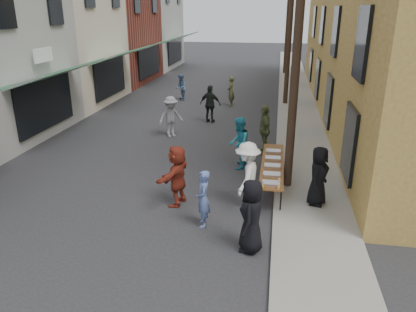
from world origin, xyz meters
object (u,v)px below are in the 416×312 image
(utility_pole_mid, at_px, (290,25))
(serving_table, at_px, (272,165))
(guest_front_a, at_px, (251,216))
(server, at_px, (318,176))
(utility_pole_near, at_px, (297,43))
(catering_tray_sausage, at_px, (271,183))
(utility_pole_far, at_px, (288,19))
(guest_front_c, at_px, (239,143))

(utility_pole_mid, bearing_deg, serving_table, -92.40)
(guest_front_a, xyz_separation_m, server, (1.70, 2.56, 0.07))
(utility_pole_near, height_order, catering_tray_sausage, utility_pole_near)
(utility_pole_far, distance_m, serving_table, 24.22)
(guest_front_c, height_order, server, guest_front_c)
(utility_pole_far, relative_size, guest_front_c, 4.83)
(utility_pole_near, distance_m, utility_pole_mid, 12.00)
(utility_pole_mid, relative_size, guest_front_c, 4.83)
(guest_front_a, height_order, server, server)
(utility_pole_near, height_order, utility_pole_far, same)
(server, bearing_deg, catering_tray_sausage, 128.18)
(utility_pole_far, relative_size, catering_tray_sausage, 18.00)
(guest_front_c, distance_m, server, 3.65)
(serving_table, distance_m, server, 1.85)
(serving_table, height_order, guest_front_c, guest_front_c)
(serving_table, relative_size, server, 2.32)
(catering_tray_sausage, bearing_deg, utility_pole_far, 88.88)
(utility_pole_near, distance_m, catering_tray_sausage, 4.06)
(utility_pole_mid, bearing_deg, utility_pole_far, 90.00)
(utility_pole_near, xyz_separation_m, utility_pole_far, (0.00, 24.00, 0.00))
(utility_pole_mid, xyz_separation_m, serving_table, (-0.50, -11.91, -3.79))
(serving_table, bearing_deg, catering_tray_sausage, -90.00)
(utility_pole_mid, distance_m, server, 13.69)
(utility_pole_near, xyz_separation_m, guest_front_c, (-1.72, 1.44, -3.57))
(serving_table, bearing_deg, utility_pole_mid, 87.60)
(catering_tray_sausage, xyz_separation_m, server, (1.30, 0.37, 0.17))
(catering_tray_sausage, bearing_deg, server, 15.71)
(utility_pole_far, relative_size, serving_table, 2.25)
(utility_pole_far, relative_size, server, 5.21)
(catering_tray_sausage, bearing_deg, guest_front_c, 112.01)
(utility_pole_mid, height_order, catering_tray_sausage, utility_pole_mid)
(utility_pole_near, xyz_separation_m, server, (0.80, -1.20, -3.54))
(guest_front_c, bearing_deg, utility_pole_mid, 172.57)
(utility_pole_mid, distance_m, guest_front_c, 11.28)
(utility_pole_mid, height_order, server, utility_pole_mid)
(utility_pole_near, xyz_separation_m, utility_pole_mid, (0.00, 12.00, 0.00))
(serving_table, relative_size, catering_tray_sausage, 8.00)
(utility_pole_mid, relative_size, guest_front_a, 5.02)
(server, bearing_deg, utility_pole_far, 24.30)
(utility_pole_mid, height_order, serving_table, utility_pole_mid)
(utility_pole_mid, xyz_separation_m, utility_pole_far, (0.00, 12.00, 0.00))
(utility_pole_near, relative_size, utility_pole_far, 1.00)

